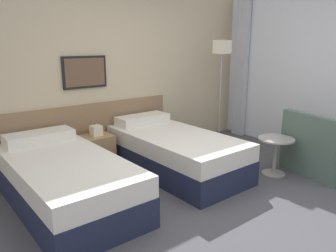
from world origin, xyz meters
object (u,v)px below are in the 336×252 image
Objects in this scene: nightstand at (97,151)px; armchair at (324,153)px; bed_near_window at (174,152)px; side_table at (275,149)px; floor_lamp at (222,60)px; bed_near_door at (65,180)px.

armchair is (2.31, -2.08, 0.03)m from nightstand.
side_table is at bearing -43.96° from bed_near_window.
side_table is at bearing -106.58° from floor_lamp.
bed_near_door is 2.68m from side_table.
nightstand reaches higher than side_table.
bed_near_door is 1.14× the size of floor_lamp.
bed_near_door is at bearing -171.39° from floor_lamp.
floor_lamp reaches higher than armchair.
bed_near_window is 3.25× the size of nightstand.
nightstand is 0.35× the size of floor_lamp.
floor_lamp is 3.52× the size of side_table.
bed_near_window is 1.08m from nightstand.
floor_lamp is at bearing 8.61° from bed_near_door.
bed_near_door is at bearing -135.37° from nightstand.
armchair is (3.09, -1.32, 0.01)m from bed_near_door.
side_table is (2.51, -0.94, 0.08)m from bed_near_door.
bed_near_window is 2.03m from armchair.
floor_lamp reaches higher than bed_near_window.
bed_near_window is 4.01× the size of side_table.
side_table is 0.69m from armchair.
bed_near_door is 3.25× the size of nightstand.
bed_near_door reaches higher than side_table.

